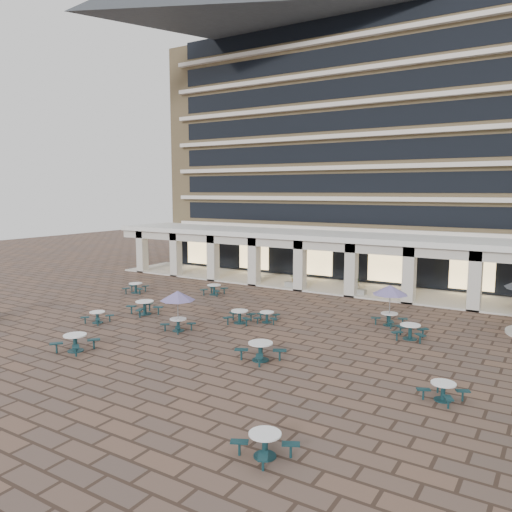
% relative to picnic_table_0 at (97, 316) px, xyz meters
% --- Properties ---
extents(ground, '(120.00, 120.00, 0.00)m').
position_rel_picnic_table_0_xyz_m(ground, '(7.92, 2.59, -0.40)').
color(ground, brown).
rests_on(ground, ground).
extents(apartment_building, '(40.00, 15.50, 25.20)m').
position_rel_picnic_table_0_xyz_m(apartment_building, '(7.92, 28.06, 12.20)').
color(apartment_building, tan).
rests_on(apartment_building, ground).
extents(retail_arcade, '(42.00, 6.60, 4.40)m').
position_rel_picnic_table_0_xyz_m(retail_arcade, '(7.92, 17.39, 2.60)').
color(retail_arcade, white).
rests_on(retail_arcade, ground).
extents(picnic_table_0, '(1.62, 1.62, 0.68)m').
position_rel_picnic_table_0_xyz_m(picnic_table_0, '(0.00, 0.00, 0.00)').
color(picnic_table_0, '#14363C').
rests_on(picnic_table_0, ground).
extents(picnic_table_1, '(2.04, 2.04, 0.83)m').
position_rel_picnic_table_0_xyz_m(picnic_table_1, '(3.26, -4.15, 0.09)').
color(picnic_table_1, '#14363C').
rests_on(picnic_table_1, ground).
extents(picnic_table_2, '(1.96, 1.96, 0.73)m').
position_rel_picnic_table_0_xyz_m(picnic_table_2, '(16.12, -7.63, 0.04)').
color(picnic_table_2, '#14363C').
rests_on(picnic_table_2, ground).
extents(picnic_table_3, '(2.26, 2.26, 0.86)m').
position_rel_picnic_table_0_xyz_m(picnic_table_3, '(11.64, -0.53, 0.11)').
color(picnic_table_3, '#14363C').
rests_on(picnic_table_3, ground).
extents(picnic_table_5, '(2.04, 2.04, 0.77)m').
position_rel_picnic_table_0_xyz_m(picnic_table_5, '(7.20, 4.39, 0.05)').
color(picnic_table_5, '#14363C').
rests_on(picnic_table_5, ground).
extents(picnic_table_6, '(1.96, 1.96, 2.26)m').
position_rel_picnic_table_0_xyz_m(picnic_table_6, '(5.21, 1.20, 1.52)').
color(picnic_table_6, '#14363C').
rests_on(picnic_table_6, ground).
extents(picnic_table_7, '(1.84, 1.84, 0.69)m').
position_rel_picnic_table_0_xyz_m(picnic_table_7, '(19.74, -0.71, 0.01)').
color(picnic_table_7, '#14363C').
rests_on(picnic_table_7, ground).
extents(picnic_table_8, '(2.07, 2.07, 0.76)m').
position_rel_picnic_table_0_xyz_m(picnic_table_8, '(-4.43, 7.49, 0.05)').
color(picnic_table_8, '#14363C').
rests_on(picnic_table_8, ground).
extents(picnic_table_9, '(2.31, 2.31, 0.85)m').
position_rel_picnic_table_0_xyz_m(picnic_table_9, '(0.91, 2.99, 0.11)').
color(picnic_table_9, '#14363C').
rests_on(picnic_table_9, ground).
extents(picnic_table_10, '(1.93, 1.93, 0.80)m').
position_rel_picnic_table_0_xyz_m(picnic_table_10, '(16.62, 6.47, 0.07)').
color(picnic_table_10, '#14363C').
rests_on(picnic_table_10, ground).
extents(picnic_table_11, '(2.05, 2.05, 2.37)m').
position_rel_picnic_table_0_xyz_m(picnic_table_11, '(14.87, 8.56, 1.61)').
color(picnic_table_11, '#14363C').
rests_on(picnic_table_11, ground).
extents(picnic_table_12, '(1.87, 1.87, 0.77)m').
position_rel_picnic_table_0_xyz_m(picnic_table_12, '(1.08, 10.10, 0.06)').
color(picnic_table_12, '#14363C').
rests_on(picnic_table_12, ground).
extents(picnic_table_13, '(1.74, 1.74, 0.65)m').
position_rel_picnic_table_0_xyz_m(picnic_table_13, '(8.49, 5.37, -0.02)').
color(picnic_table_13, '#14363C').
rests_on(picnic_table_13, ground).
extents(planter_left, '(1.50, 0.60, 1.19)m').
position_rel_picnic_table_0_xyz_m(planter_left, '(5.08, 15.49, 0.05)').
color(planter_left, gray).
rests_on(planter_left, ground).
extents(planter_right, '(1.50, 0.69, 1.32)m').
position_rel_picnic_table_0_xyz_m(planter_right, '(10.23, 15.49, 0.15)').
color(planter_right, gray).
rests_on(planter_right, ground).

